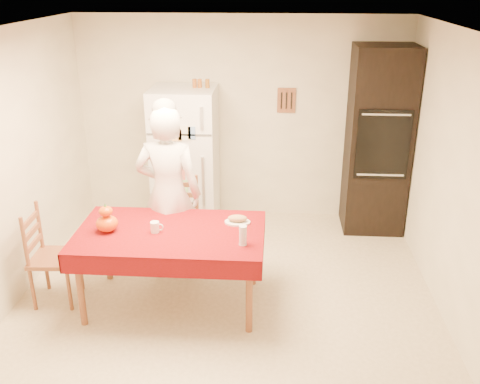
# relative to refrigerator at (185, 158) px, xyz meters

# --- Properties ---
(floor) EXTENTS (4.50, 4.50, 0.00)m
(floor) POSITION_rel_refrigerator_xyz_m (0.65, -1.88, -0.85)
(floor) COLOR tan
(floor) RESTS_ON ground
(room_shell) EXTENTS (4.02, 4.52, 2.51)m
(room_shell) POSITION_rel_refrigerator_xyz_m (0.65, -1.88, 0.77)
(room_shell) COLOR #EBE3C5
(room_shell) RESTS_ON ground
(refrigerator) EXTENTS (0.75, 0.74, 1.70)m
(refrigerator) POSITION_rel_refrigerator_xyz_m (0.00, 0.00, 0.00)
(refrigerator) COLOR white
(refrigerator) RESTS_ON floor
(oven_cabinet) EXTENTS (0.70, 0.62, 2.20)m
(oven_cabinet) POSITION_rel_refrigerator_xyz_m (2.28, 0.05, 0.25)
(oven_cabinet) COLOR black
(oven_cabinet) RESTS_ON floor
(dining_table) EXTENTS (1.70, 1.00, 0.76)m
(dining_table) POSITION_rel_refrigerator_xyz_m (0.15, -1.78, -0.16)
(dining_table) COLOR brown
(dining_table) RESTS_ON floor
(chair_far) EXTENTS (0.44, 0.42, 0.95)m
(chair_far) POSITION_rel_refrigerator_xyz_m (0.08, -0.94, -0.34)
(chair_far) COLOR brown
(chair_far) RESTS_ON floor
(chair_left) EXTENTS (0.42, 0.44, 0.95)m
(chair_left) POSITION_rel_refrigerator_xyz_m (-1.03, -1.80, -0.34)
(chair_left) COLOR brown
(chair_left) RESTS_ON floor
(seated_woman) EXTENTS (0.68, 0.46, 1.80)m
(seated_woman) POSITION_rel_refrigerator_xyz_m (0.04, -1.25, 0.05)
(seated_woman) COLOR silver
(seated_woman) RESTS_ON floor
(coffee_mug) EXTENTS (0.08, 0.08, 0.10)m
(coffee_mug) POSITION_rel_refrigerator_xyz_m (0.02, -1.81, -0.04)
(coffee_mug) COLOR white
(coffee_mug) RESTS_ON dining_table
(pumpkin_lower) EXTENTS (0.20, 0.20, 0.15)m
(pumpkin_lower) POSITION_rel_refrigerator_xyz_m (-0.41, -1.82, -0.01)
(pumpkin_lower) COLOR #C54204
(pumpkin_lower) RESTS_ON dining_table
(pumpkin_upper) EXTENTS (0.12, 0.12, 0.09)m
(pumpkin_upper) POSITION_rel_refrigerator_xyz_m (-0.41, -1.82, 0.11)
(pumpkin_upper) COLOR red
(pumpkin_upper) RESTS_ON pumpkin_lower
(wine_glass) EXTENTS (0.07, 0.07, 0.18)m
(wine_glass) POSITION_rel_refrigerator_xyz_m (0.82, -2.00, -0.00)
(wine_glass) COLOR silver
(wine_glass) RESTS_ON dining_table
(bread_plate) EXTENTS (0.24, 0.24, 0.02)m
(bread_plate) POSITION_rel_refrigerator_xyz_m (0.75, -1.58, -0.08)
(bread_plate) COLOR white
(bread_plate) RESTS_ON dining_table
(bread_loaf) EXTENTS (0.18, 0.10, 0.06)m
(bread_loaf) POSITION_rel_refrigerator_xyz_m (0.75, -1.58, -0.04)
(bread_loaf) COLOR #AD7F55
(bread_loaf) RESTS_ON bread_plate
(spice_jar_left) EXTENTS (0.05, 0.05, 0.10)m
(spice_jar_left) POSITION_rel_refrigerator_xyz_m (0.13, 0.05, 0.90)
(spice_jar_left) COLOR #974E1B
(spice_jar_left) RESTS_ON refrigerator
(spice_jar_mid) EXTENTS (0.05, 0.05, 0.10)m
(spice_jar_mid) POSITION_rel_refrigerator_xyz_m (0.19, 0.05, 0.90)
(spice_jar_mid) COLOR #944F1B
(spice_jar_mid) RESTS_ON refrigerator
(spice_jar_right) EXTENTS (0.05, 0.05, 0.10)m
(spice_jar_right) POSITION_rel_refrigerator_xyz_m (0.28, 0.05, 0.90)
(spice_jar_right) COLOR brown
(spice_jar_right) RESTS_ON refrigerator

